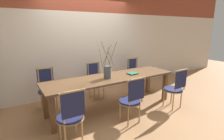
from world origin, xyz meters
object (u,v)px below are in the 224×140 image
Objects in this scene: dining_table at (112,81)px; chair_near_center at (175,87)px; chair_far_center at (135,73)px; vase_centerpiece at (108,72)px; book_stack at (133,73)px.

chair_near_center is (1.19, -0.74, -0.16)m from dining_table.
chair_near_center is 1.00× the size of chair_far_center.
dining_table is 0.28m from vase_centerpiece.
dining_table is 3.24× the size of chair_near_center.
vase_centerpiece reaches higher than chair_near_center.
chair_far_center reaches higher than book_stack.
book_stack is (0.68, -0.01, -0.13)m from vase_centerpiece.
vase_centerpiece is at bearing -159.92° from dining_table.
dining_table is 3.24× the size of chair_far_center.
dining_table is at bearing 30.54° from chair_far_center.
vase_centerpiece is 3.29× the size of book_stack.
chair_far_center is 3.88× the size of book_stack.
dining_table is 0.55m from book_stack.
chair_far_center is (0.07, 1.49, 0.00)m from chair_near_center.
vase_centerpiece is (-1.34, 0.69, 0.39)m from chair_near_center.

